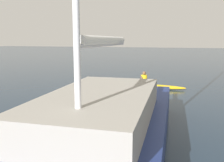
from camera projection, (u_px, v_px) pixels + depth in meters
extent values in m
plane|color=#1E2D3D|center=(115.00, 86.00, 15.66)|extent=(160.00, 160.00, 0.00)
ellipsoid|color=#EAB214|center=(145.00, 86.00, 14.82)|extent=(4.80, 0.73, 0.26)
torus|color=black|center=(142.00, 84.00, 14.86)|extent=(0.55, 0.55, 0.04)
cylinder|color=black|center=(122.00, 83.00, 15.22)|extent=(0.18, 0.18, 0.02)
cylinder|color=yellow|center=(144.00, 79.00, 14.78)|extent=(0.36, 0.36, 0.54)
sphere|color=brown|center=(144.00, 73.00, 14.71)|extent=(0.21, 0.21, 0.21)
cylinder|color=black|center=(141.00, 78.00, 14.82)|extent=(0.09, 1.98, 0.03)
ellipsoid|color=black|center=(137.00, 81.00, 13.89)|extent=(0.05, 0.40, 0.17)
ellipsoid|color=black|center=(144.00, 76.00, 15.75)|extent=(0.05, 0.40, 0.17)
cylinder|color=brown|center=(142.00, 79.00, 14.53)|extent=(0.22, 0.27, 0.34)
cylinder|color=brown|center=(144.00, 78.00, 15.05)|extent=(0.22, 0.27, 0.34)
cube|color=navy|center=(94.00, 149.00, 5.44)|extent=(3.90, 10.78, 0.98)
cube|color=gray|center=(100.00, 107.00, 5.81)|extent=(2.68, 4.82, 0.67)
cylinder|color=silver|center=(107.00, 44.00, 6.11)|extent=(0.41, 3.87, 0.09)
cylinder|color=white|center=(107.00, 40.00, 6.09)|extent=(0.49, 3.49, 0.20)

